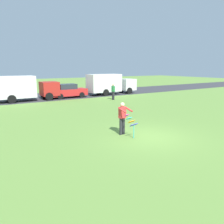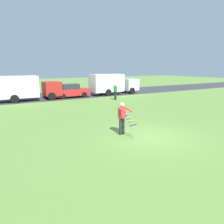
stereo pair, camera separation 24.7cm
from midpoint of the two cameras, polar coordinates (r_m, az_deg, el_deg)
ground_plane at (r=11.71m, az=10.12°, el=-6.35°), size 120.00×120.00×0.00m
road_strip at (r=28.18m, az=-15.91°, el=3.85°), size 120.00×8.00×0.01m
person_kite_flyer at (r=11.74m, az=3.22°, el=-1.33°), size 0.59×0.69×1.73m
kite_held at (r=11.29m, az=5.49°, el=-2.70°), size 0.53×0.69×1.17m
parked_truck_red_cab at (r=25.04m, az=-21.20°, el=5.84°), size 6.71×2.14×2.62m
parked_car_red at (r=26.47m, az=-10.26°, el=5.31°), size 4.20×1.84×1.60m
parked_truck_white_box at (r=28.95m, az=0.27°, el=7.28°), size 6.74×2.22×2.62m
person_walker_near at (r=24.27m, az=1.16°, el=5.32°), size 0.25×0.57×1.73m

